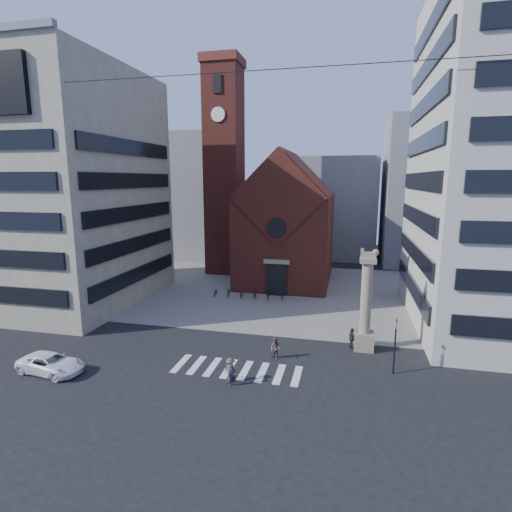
{
  "coord_description": "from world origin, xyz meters",
  "views": [
    {
      "loc": [
        8.3,
        -29.96,
        14.18
      ],
      "look_at": [
        -0.53,
        8.0,
        6.64
      ],
      "focal_mm": 28.0,
      "sensor_mm": 36.0,
      "label": 1
    }
  ],
  "objects_px": {
    "pedestrian_1": "(275,348)",
    "white_car": "(51,364)",
    "pedestrian_0": "(232,375)",
    "lion_column": "(366,310)",
    "traffic_light": "(395,345)",
    "pedestrian_2": "(352,338)",
    "scooter_0": "(216,292)"
  },
  "relations": [
    {
      "from": "scooter_0",
      "to": "pedestrian_1",
      "type": "bearing_deg",
      "value": -65.56
    },
    {
      "from": "pedestrian_0",
      "to": "pedestrian_2",
      "type": "distance_m",
      "value": 11.59
    },
    {
      "from": "lion_column",
      "to": "traffic_light",
      "type": "xyz_separation_m",
      "value": [
        1.99,
        -4.0,
        -1.17
      ]
    },
    {
      "from": "white_car",
      "to": "pedestrian_2",
      "type": "xyz_separation_m",
      "value": [
        21.77,
        9.49,
        0.2
      ]
    },
    {
      "from": "pedestrian_1",
      "to": "scooter_0",
      "type": "distance_m",
      "value": 18.64
    },
    {
      "from": "lion_column",
      "to": "scooter_0",
      "type": "height_order",
      "value": "lion_column"
    },
    {
      "from": "traffic_light",
      "to": "white_car",
      "type": "relative_size",
      "value": 0.85
    },
    {
      "from": "white_car",
      "to": "pedestrian_0",
      "type": "relative_size",
      "value": 3.19
    },
    {
      "from": "lion_column",
      "to": "traffic_light",
      "type": "bearing_deg",
      "value": -63.54
    },
    {
      "from": "white_car",
      "to": "pedestrian_0",
      "type": "height_order",
      "value": "pedestrian_0"
    },
    {
      "from": "pedestrian_0",
      "to": "pedestrian_1",
      "type": "height_order",
      "value": "pedestrian_1"
    },
    {
      "from": "lion_column",
      "to": "scooter_0",
      "type": "bearing_deg",
      "value": 145.21
    },
    {
      "from": "white_car",
      "to": "pedestrian_0",
      "type": "bearing_deg",
      "value": -78.68
    },
    {
      "from": "white_car",
      "to": "pedestrian_2",
      "type": "distance_m",
      "value": 23.75
    },
    {
      "from": "pedestrian_1",
      "to": "white_car",
      "type": "bearing_deg",
      "value": -134.0
    },
    {
      "from": "lion_column",
      "to": "traffic_light",
      "type": "relative_size",
      "value": 2.02
    },
    {
      "from": "traffic_light",
      "to": "pedestrian_1",
      "type": "bearing_deg",
      "value": 176.96
    },
    {
      "from": "white_car",
      "to": "traffic_light",
      "type": "bearing_deg",
      "value": -71.12
    },
    {
      "from": "lion_column",
      "to": "pedestrian_1",
      "type": "bearing_deg",
      "value": -153.18
    },
    {
      "from": "white_car",
      "to": "pedestrian_2",
      "type": "bearing_deg",
      "value": -60.28
    },
    {
      "from": "scooter_0",
      "to": "white_car",
      "type": "bearing_deg",
      "value": -113.43
    },
    {
      "from": "lion_column",
      "to": "pedestrian_2",
      "type": "height_order",
      "value": "lion_column"
    },
    {
      "from": "lion_column",
      "to": "pedestrian_1",
      "type": "xyz_separation_m",
      "value": [
        -6.97,
        -3.52,
        -2.58
      ]
    },
    {
      "from": "traffic_light",
      "to": "white_car",
      "type": "bearing_deg",
      "value": -167.29
    },
    {
      "from": "lion_column",
      "to": "white_car",
      "type": "height_order",
      "value": "lion_column"
    },
    {
      "from": "pedestrian_0",
      "to": "pedestrian_1",
      "type": "distance_m",
      "value": 5.3
    },
    {
      "from": "white_car",
      "to": "scooter_0",
      "type": "distance_m",
      "value": 22.28
    },
    {
      "from": "traffic_light",
      "to": "scooter_0",
      "type": "bearing_deg",
      "value": 140.28
    },
    {
      "from": "lion_column",
      "to": "pedestrian_0",
      "type": "xyz_separation_m",
      "value": [
        -9.14,
        -8.36,
        -2.67
      ]
    },
    {
      "from": "traffic_light",
      "to": "pedestrian_1",
      "type": "height_order",
      "value": "traffic_light"
    },
    {
      "from": "pedestrian_1",
      "to": "pedestrian_0",
      "type": "bearing_deg",
      "value": -89.12
    },
    {
      "from": "traffic_light",
      "to": "white_car",
      "type": "distance_m",
      "value": 25.44
    }
  ]
}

